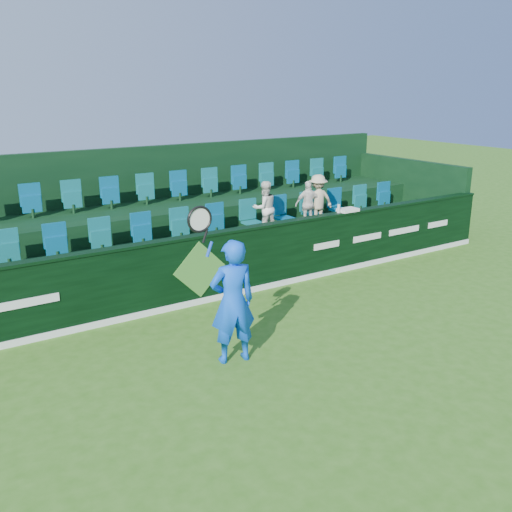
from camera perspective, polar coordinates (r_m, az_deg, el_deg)
ground at (r=8.10m, az=7.78°, el=-13.32°), size 60.00×60.00×0.00m
sponsor_hoarding at (r=10.88m, az=-5.90°, el=-1.33°), size 16.00×0.25×1.35m
stand_tier_front at (r=11.91m, az=-8.32°, el=-1.21°), size 16.00×2.00×0.80m
stand_tier_back at (r=13.52m, az=-11.79°, el=1.90°), size 16.00×1.80×1.30m
stand_rear at (r=13.80m, az=-12.62°, el=4.56°), size 16.00×4.10×2.60m
seat_row_front at (r=12.07m, az=-9.27°, el=2.45°), size 13.50×0.50×0.60m
seat_row_back at (r=13.59m, az=-12.50°, el=6.04°), size 13.50×0.50×0.60m
tennis_player at (r=8.47m, az=-2.39°, el=-4.51°), size 1.19×0.58×2.54m
spectator_left at (r=12.76m, az=0.87°, el=4.83°), size 0.63×0.51×1.20m
spectator_middle at (r=13.49m, az=5.26°, el=5.19°), size 0.69×0.46×1.10m
spectator_right at (r=13.65m, az=6.19°, el=5.56°), size 0.85×0.57×1.22m
towel at (r=12.79m, az=9.18°, el=4.57°), size 0.44×0.29×0.07m
drinks_bottle at (r=12.60m, az=8.26°, el=4.72°), size 0.06×0.06×0.19m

